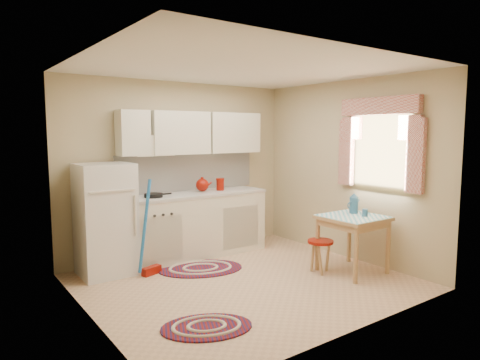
{
  "coord_description": "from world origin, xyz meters",
  "views": [
    {
      "loc": [
        -2.95,
        -3.98,
        1.79
      ],
      "look_at": [
        0.11,
        0.25,
        1.2
      ],
      "focal_mm": 32.0,
      "sensor_mm": 36.0,
      "label": 1
    }
  ],
  "objects_px": {
    "base_cabinets": "(191,226)",
    "table": "(352,244)",
    "fridge": "(105,219)",
    "stool": "(320,256)"
  },
  "relations": [
    {
      "from": "base_cabinets",
      "to": "table",
      "type": "bearing_deg",
      "value": -53.5
    },
    {
      "from": "base_cabinets",
      "to": "table",
      "type": "distance_m",
      "value": 2.25
    },
    {
      "from": "base_cabinets",
      "to": "fridge",
      "type": "bearing_deg",
      "value": -177.68
    },
    {
      "from": "fridge",
      "to": "table",
      "type": "xyz_separation_m",
      "value": [
        2.57,
        -1.76,
        -0.34
      ]
    },
    {
      "from": "fridge",
      "to": "base_cabinets",
      "type": "bearing_deg",
      "value": 2.32
    },
    {
      "from": "table",
      "to": "stool",
      "type": "xyz_separation_m",
      "value": [
        -0.35,
        0.22,
        -0.15
      ]
    },
    {
      "from": "base_cabinets",
      "to": "stool",
      "type": "distance_m",
      "value": 1.88
    },
    {
      "from": "table",
      "to": "base_cabinets",
      "type": "bearing_deg",
      "value": 126.5
    },
    {
      "from": "base_cabinets",
      "to": "stool",
      "type": "xyz_separation_m",
      "value": [
        0.98,
        -1.59,
        -0.23
      ]
    },
    {
      "from": "fridge",
      "to": "base_cabinets",
      "type": "relative_size",
      "value": 0.62
    }
  ]
}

